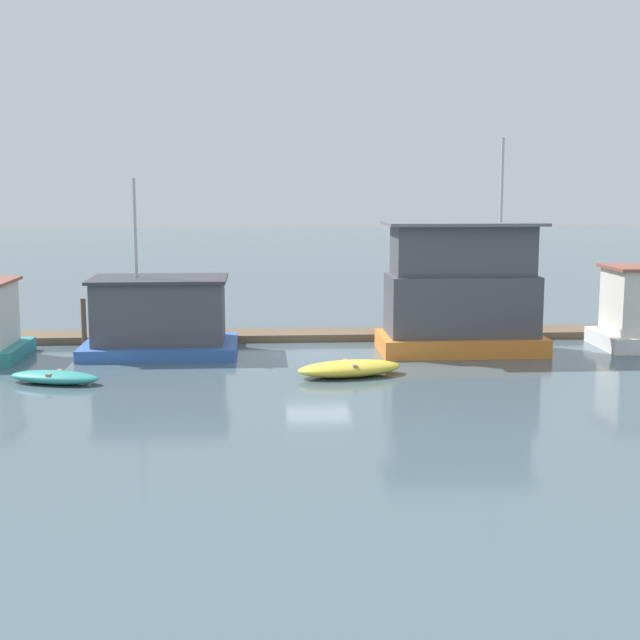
{
  "coord_description": "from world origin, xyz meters",
  "views": [
    {
      "loc": [
        -2.21,
        -33.98,
        6.45
      ],
      "look_at": [
        0.0,
        -1.0,
        1.4
      ],
      "focal_mm": 50.0,
      "sensor_mm": 36.0,
      "label": 1
    }
  ],
  "objects_px": {
    "houseboat_blue": "(160,318)",
    "dinghy_yellow": "(350,368)",
    "dinghy_teal": "(55,377)",
    "houseboat_orange": "(461,293)",
    "mooring_post_far_right": "(84,322)"
  },
  "relations": [
    {
      "from": "dinghy_yellow",
      "to": "mooring_post_far_right",
      "type": "height_order",
      "value": "mooring_post_far_right"
    },
    {
      "from": "houseboat_orange",
      "to": "dinghy_yellow",
      "type": "relative_size",
      "value": 2.12
    },
    {
      "from": "dinghy_teal",
      "to": "mooring_post_far_right",
      "type": "bearing_deg",
      "value": 92.89
    },
    {
      "from": "houseboat_blue",
      "to": "dinghy_yellow",
      "type": "relative_size",
      "value": 1.72
    },
    {
      "from": "dinghy_teal",
      "to": "mooring_post_far_right",
      "type": "distance_m",
      "value": 6.89
    },
    {
      "from": "dinghy_teal",
      "to": "dinghy_yellow",
      "type": "distance_m",
      "value": 9.75
    },
    {
      "from": "houseboat_orange",
      "to": "mooring_post_far_right",
      "type": "height_order",
      "value": "houseboat_orange"
    },
    {
      "from": "dinghy_yellow",
      "to": "mooring_post_far_right",
      "type": "bearing_deg",
      "value": 147.77
    },
    {
      "from": "houseboat_blue",
      "to": "houseboat_orange",
      "type": "relative_size",
      "value": 0.81
    },
    {
      "from": "houseboat_blue",
      "to": "dinghy_yellow",
      "type": "distance_m",
      "value": 8.36
    },
    {
      "from": "houseboat_orange",
      "to": "dinghy_yellow",
      "type": "xyz_separation_m",
      "value": [
        -4.73,
        -4.12,
        -2.03
      ]
    },
    {
      "from": "houseboat_blue",
      "to": "dinghy_teal",
      "type": "xyz_separation_m",
      "value": [
        -2.88,
        -5.15,
        -1.17
      ]
    },
    {
      "from": "houseboat_orange",
      "to": "dinghy_teal",
      "type": "distance_m",
      "value": 15.32
    },
    {
      "from": "dinghy_teal",
      "to": "houseboat_blue",
      "type": "bearing_deg",
      "value": 60.74
    },
    {
      "from": "houseboat_blue",
      "to": "dinghy_yellow",
      "type": "height_order",
      "value": "houseboat_blue"
    }
  ]
}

